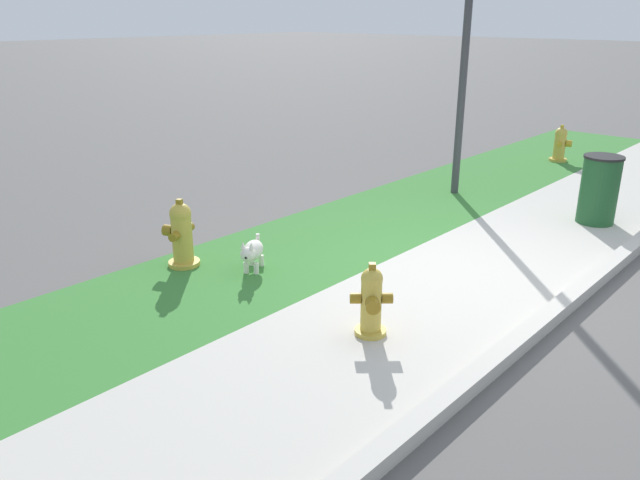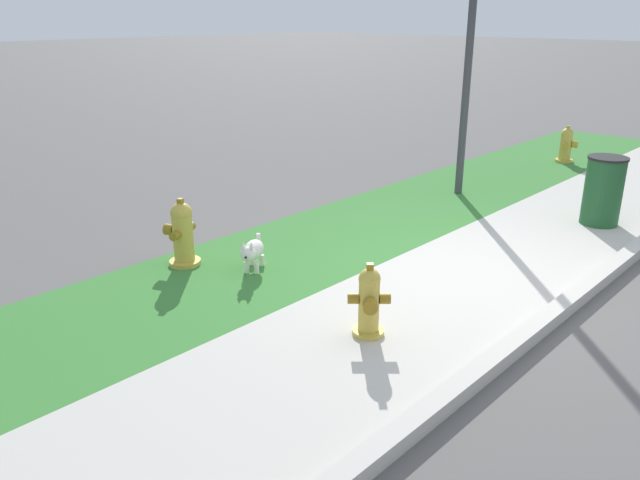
{
  "view_description": "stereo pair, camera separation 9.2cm",
  "coord_description": "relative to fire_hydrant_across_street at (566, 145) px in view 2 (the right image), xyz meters",
  "views": [
    {
      "loc": [
        -5.36,
        -2.77,
        2.55
      ],
      "look_at": [
        -1.01,
        1.17,
        0.4
      ],
      "focal_mm": 35.0,
      "sensor_mm": 36.0,
      "label": 1
    },
    {
      "loc": [
        -5.3,
        -2.83,
        2.55
      ],
      "look_at": [
        -1.01,
        1.17,
        0.4
      ],
      "focal_mm": 35.0,
      "sensor_mm": 36.0,
      "label": 2
    }
  ],
  "objects": [
    {
      "name": "ground_plane",
      "position": [
        -5.81,
        -1.49,
        -0.31
      ],
      "size": [
        120.0,
        120.0,
        0.0
      ],
      "primitive_type": "plane",
      "color": "#5B5956"
    },
    {
      "name": "sidewalk_pavement",
      "position": [
        -5.81,
        -1.49,
        -0.3
      ],
      "size": [
        18.0,
        1.82,
        0.01
      ],
      "primitive_type": "cube",
      "color": "#BCB7AD",
      "rests_on": "ground"
    },
    {
      "name": "grass_verge",
      "position": [
        -5.81,
        0.38,
        -0.31
      ],
      "size": [
        18.0,
        1.93,
        0.01
      ],
      "primitive_type": "cube",
      "color": "#387A33",
      "rests_on": "ground"
    },
    {
      "name": "street_curb",
      "position": [
        -5.81,
        -2.48,
        -0.25
      ],
      "size": [
        18.0,
        0.16,
        0.12
      ],
      "primitive_type": "cube",
      "color": "#BCB7AD",
      "rests_on": "ground"
    },
    {
      "name": "fire_hydrant_across_street",
      "position": [
        0.0,
        0.0,
        0.0
      ],
      "size": [
        0.39,
        0.37,
        0.66
      ],
      "rotation": [
        0.0,
        0.0,
        3.46
      ],
      "color": "gold",
      "rests_on": "ground"
    },
    {
      "name": "fire_hydrant_at_driveway",
      "position": [
        -7.57,
        0.97,
        0.04
      ],
      "size": [
        0.4,
        0.38,
        0.74
      ],
      "rotation": [
        0.0,
        0.0,
        0.42
      ],
      "color": "gold",
      "rests_on": "ground"
    },
    {
      "name": "fire_hydrant_near_corner",
      "position": [
        -7.44,
        -1.46,
        -0.0
      ],
      "size": [
        0.33,
        0.33,
        0.65
      ],
      "rotation": [
        0.0,
        0.0,
        2.31
      ],
      "color": "gold",
      "rests_on": "ground"
    },
    {
      "name": "small_white_dog",
      "position": [
        -7.18,
        0.29,
        -0.09
      ],
      "size": [
        0.45,
        0.37,
        0.39
      ],
      "rotation": [
        0.0,
        0.0,
        3.72
      ],
      "color": "silver",
      "rests_on": "ground"
    },
    {
      "name": "trash_bin",
      "position": [
        -3.17,
        -1.77,
        0.13
      ],
      "size": [
        0.48,
        0.48,
        0.88
      ],
      "color": "#1E5128",
      "rests_on": "ground"
    }
  ]
}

